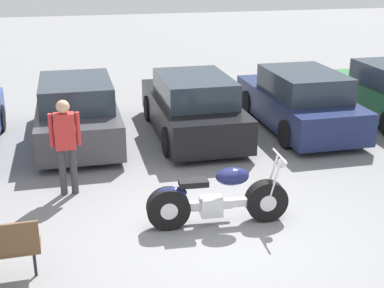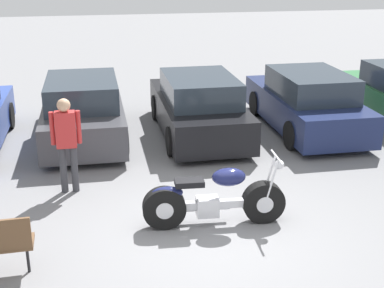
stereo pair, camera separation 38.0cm
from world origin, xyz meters
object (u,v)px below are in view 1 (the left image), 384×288
object	(u,v)px
motorcycle	(217,199)
parked_car_navy	(299,101)
parked_car_black	(192,107)
person_standing	(65,139)
parked_car_dark_grey	(77,112)

from	to	relation	value
motorcycle	parked_car_navy	world-z (taller)	parked_car_navy
parked_car_black	person_standing	size ratio (longest dim) A/B	2.46
parked_car_dark_grey	parked_car_black	distance (m)	2.59
parked_car_black	person_standing	world-z (taller)	person_standing
motorcycle	parked_car_dark_grey	xyz separation A→B (m)	(-1.95, 4.53, 0.23)
parked_car_dark_grey	parked_car_navy	xyz separation A→B (m)	(5.16, -0.33, 0.00)
parked_car_navy	person_standing	world-z (taller)	person_standing
motorcycle	person_standing	world-z (taller)	person_standing
parked_car_black	parked_car_navy	world-z (taller)	same
motorcycle	parked_car_navy	distance (m)	5.29
parked_car_dark_grey	parked_car_black	world-z (taller)	same
parked_car_dark_grey	person_standing	xyz separation A→B (m)	(-0.25, -2.88, 0.35)
motorcycle	parked_car_dark_grey	bearing A→B (deg)	113.30
parked_car_navy	parked_car_black	bearing A→B (deg)	177.87
parked_car_navy	motorcycle	bearing A→B (deg)	-127.31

